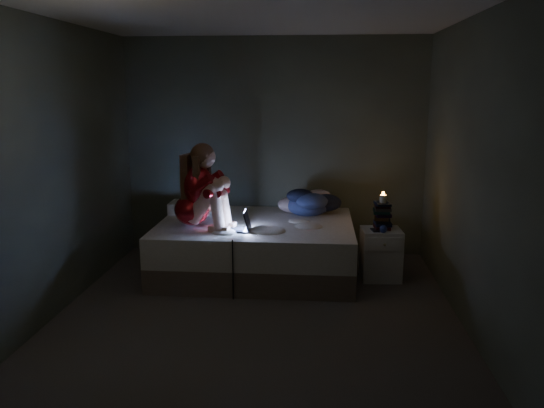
# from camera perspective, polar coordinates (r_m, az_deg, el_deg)

# --- Properties ---
(floor) EXTENTS (3.60, 3.80, 0.02)m
(floor) POSITION_cam_1_polar(r_m,az_deg,el_deg) (5.02, -1.56, -11.51)
(floor) COLOR #43403E
(floor) RESTS_ON ground
(ceiling) EXTENTS (3.60, 3.80, 0.02)m
(ceiling) POSITION_cam_1_polar(r_m,az_deg,el_deg) (4.63, -1.75, 19.65)
(ceiling) COLOR silver
(ceiling) RESTS_ON ground
(wall_back) EXTENTS (3.60, 0.02, 2.60)m
(wall_back) POSITION_cam_1_polar(r_m,az_deg,el_deg) (6.54, 0.23, 5.99)
(wall_back) COLOR #3D4337
(wall_back) RESTS_ON ground
(wall_front) EXTENTS (3.60, 0.02, 2.60)m
(wall_front) POSITION_cam_1_polar(r_m,az_deg,el_deg) (2.80, -6.03, -2.56)
(wall_front) COLOR #3D4337
(wall_front) RESTS_ON ground
(wall_left) EXTENTS (0.02, 3.80, 2.60)m
(wall_left) POSITION_cam_1_polar(r_m,az_deg,el_deg) (5.18, -22.03, 3.44)
(wall_left) COLOR #3D4337
(wall_left) RESTS_ON ground
(wall_right) EXTENTS (0.02, 3.80, 2.60)m
(wall_right) POSITION_cam_1_polar(r_m,az_deg,el_deg) (4.80, 20.39, 2.94)
(wall_right) COLOR #3D4337
(wall_right) RESTS_ON ground
(bed) EXTENTS (2.09, 1.57, 0.58)m
(bed) POSITION_cam_1_polar(r_m,az_deg,el_deg) (5.96, -1.69, -4.59)
(bed) COLOR beige
(bed) RESTS_ON ground
(pillow) EXTENTS (0.46, 0.33, 0.13)m
(pillow) POSITION_cam_1_polar(r_m,az_deg,el_deg) (6.34, -8.61, -0.38)
(pillow) COLOR white
(pillow) RESTS_ON bed
(woman) EXTENTS (0.62, 0.48, 0.89)m
(woman) POSITION_cam_1_polar(r_m,az_deg,el_deg) (5.62, -8.54, 1.96)
(woman) COLOR maroon
(woman) RESTS_ON bed
(laptop) EXTENTS (0.32, 0.23, 0.22)m
(laptop) POSITION_cam_1_polar(r_m,az_deg,el_deg) (5.50, -4.04, -1.72)
(laptop) COLOR black
(laptop) RESTS_ON bed
(clothes_pile) EXTENTS (0.54, 0.44, 0.31)m
(clothes_pile) POSITION_cam_1_polar(r_m,az_deg,el_deg) (6.22, 3.79, 0.33)
(clothes_pile) COLOR navy
(clothes_pile) RESTS_ON bed
(nightstand) EXTENTS (0.43, 0.39, 0.54)m
(nightstand) POSITION_cam_1_polar(r_m,az_deg,el_deg) (5.88, 11.41, -5.22)
(nightstand) COLOR silver
(nightstand) RESTS_ON ground
(book_stack) EXTENTS (0.19, 0.25, 0.28)m
(book_stack) POSITION_cam_1_polar(r_m,az_deg,el_deg) (5.82, 11.57, -1.21)
(book_stack) COLOR black
(book_stack) RESTS_ON nightstand
(candle) EXTENTS (0.07, 0.07, 0.08)m
(candle) POSITION_cam_1_polar(r_m,az_deg,el_deg) (5.78, 11.65, 0.52)
(candle) COLOR beige
(candle) RESTS_ON book_stack
(phone) EXTENTS (0.08, 0.15, 0.01)m
(phone) POSITION_cam_1_polar(r_m,az_deg,el_deg) (5.75, 10.79, -2.72)
(phone) COLOR black
(phone) RESTS_ON nightstand
(blue_orb) EXTENTS (0.08, 0.08, 0.08)m
(blue_orb) POSITION_cam_1_polar(r_m,az_deg,el_deg) (5.66, 11.60, -2.61)
(blue_orb) COLOR navy
(blue_orb) RESTS_ON nightstand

